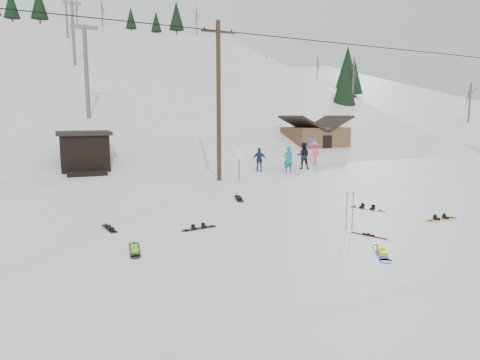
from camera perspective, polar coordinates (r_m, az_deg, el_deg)
name	(u,v)px	position (r m, az deg, el deg)	size (l,w,h in m)	color
ground	(330,257)	(11.99, 11.90, -9.95)	(200.00, 200.00, 0.00)	white
ski_slope	(111,223)	(66.51, -16.81, -5.47)	(60.00, 75.00, 45.00)	white
ridge_right	(343,202)	(75.64, 13.60, -2.89)	(34.00, 85.00, 36.00)	white
treeline_right	(368,141)	(66.77, 16.66, 5.02)	(20.00, 60.00, 10.00)	black
treeline_crest	(91,133)	(95.57, -19.23, 5.89)	(50.00, 6.00, 10.00)	black
utility_pole	(219,99)	(24.82, -2.86, 10.69)	(2.00, 0.26, 9.00)	#3A2819
trail_sign	(239,159)	(24.95, -0.09, 2.86)	(0.50, 0.09, 1.85)	#595B60
lift_hut	(84,152)	(30.35, -20.04, 3.54)	(3.40, 4.10, 2.75)	black
lift_tower_near	(86,67)	(39.56, -19.82, 14.05)	(2.20, 0.36, 8.00)	#595B60
lift_tower_mid	(73,30)	(60.26, -21.37, 18.17)	(2.20, 0.36, 8.00)	#595B60
lift_tower_far	(66,11)	(81.13, -22.15, 20.17)	(2.20, 0.36, 8.00)	#595B60
cabin	(315,141)	(39.73, 9.92, 5.18)	(5.39, 4.40, 3.77)	brown
hero_snowboard	(382,252)	(12.63, 18.39, -9.11)	(1.08, 1.50, 0.12)	blue
hero_skis	(368,235)	(14.23, 16.75, -7.07)	(0.71, 1.39, 0.08)	red
ski_poles	(350,210)	(14.87, 14.41, -3.88)	(0.34, 0.09, 1.24)	black
board_scatter_a	(199,228)	(14.54, -5.49, -6.39)	(1.29, 0.42, 0.09)	black
board_scatter_b	(110,228)	(15.09, -17.00, -6.18)	(0.41, 1.28, 0.09)	black
board_scatter_c	(135,250)	(12.57, -13.86, -9.01)	(0.45, 1.53, 0.11)	black
board_scatter_d	(367,208)	(18.22, 16.59, -3.63)	(0.85, 1.39, 0.11)	black
board_scatter_e	(441,219)	(17.34, 25.24, -4.72)	(1.53, 0.30, 0.11)	yellow
board_scatter_f	(239,198)	(19.52, -0.17, -2.46)	(0.67, 1.62, 0.12)	black
skier_teal	(288,160)	(28.50, 6.44, 2.70)	(0.63, 0.41, 1.73)	#0C707B
skier_dark	(303,156)	(30.70, 8.44, 3.22)	(0.91, 0.71, 1.88)	black
skier_pink	(314,153)	(33.48, 9.89, 3.53)	(1.14, 0.66, 1.76)	#EA526F
skier_navy	(259,160)	(28.92, 2.62, 2.72)	(0.95, 0.40, 1.62)	#1B2A45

